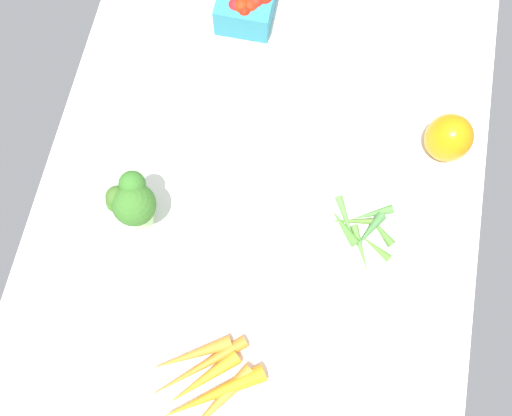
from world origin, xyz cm
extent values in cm
cube|color=white|center=(0.00, 0.00, 1.00)|extent=(104.00, 76.00, 2.00)
cube|color=teal|center=(-38.10, -9.53, 5.18)|extent=(10.23, 10.23, 6.36)
sphere|color=red|center=(-35.86, -10.82, 7.69)|extent=(3.07, 3.07, 3.07)
sphere|color=red|center=(-37.57, -8.44, 7.65)|extent=(3.05, 3.05, 3.05)
sphere|color=red|center=(-34.80, -9.04, 7.85)|extent=(2.41, 2.41, 2.41)
sphere|color=red|center=(-37.20, -7.49, 8.00)|extent=(2.81, 2.81, 2.81)
sphere|color=red|center=(-36.26, -8.39, 7.61)|extent=(3.37, 3.37, 3.37)
sphere|color=red|center=(-35.86, -9.80, 7.85)|extent=(3.35, 3.35, 3.35)
cone|color=#588A3B|center=(3.36, 18.59, 2.68)|extent=(8.31, 4.75, 1.37)
cone|color=#599042|center=(-1.07, 15.47, 2.72)|extent=(8.79, 5.30, 1.44)
cone|color=#577D30|center=(-1.31, 16.34, 2.63)|extent=(2.79, 8.49, 1.25)
cone|color=#549031|center=(2.46, 20.79, 2.70)|extent=(4.28, 5.96, 1.41)
cone|color=#43783B|center=(-0.48, 19.38, 2.94)|extent=(7.41, 5.20, 1.88)
cone|color=#528734|center=(-0.63, 21.29, 2.81)|extent=(5.42, 5.54, 1.61)
cone|color=#508F36|center=(0.16, 15.05, 2.93)|extent=(6.53, 6.27, 1.86)
cone|color=#4F883F|center=(-3.17, 19.48, 2.80)|extent=(4.61, 7.23, 1.60)
cylinder|color=#A7D089|center=(5.06, -18.58, 4.74)|extent=(3.74, 3.74, 5.48)
sphere|color=#386F26|center=(5.06, -18.58, 10.12)|extent=(7.05, 7.05, 7.05)
sphere|color=#3F6925|center=(4.52, -21.35, 10.58)|extent=(3.74, 3.74, 3.74)
sphere|color=#367227|center=(2.32, -19.24, 11.80)|extent=(4.29, 4.29, 4.29)
sphere|color=#367520|center=(5.14, -21.40, 9.76)|extent=(3.48, 3.48, 3.48)
ellipsoid|color=orange|center=(-17.94, 29.94, 6.52)|extent=(8.71, 8.71, 9.04)
cone|color=orange|center=(25.57, -5.42, 3.12)|extent=(8.58, 12.78, 2.23)
cone|color=orange|center=(27.30, -3.88, 3.01)|extent=(12.76, 14.44, 2.03)
cone|color=orange|center=(28.74, -2.60, 3.22)|extent=(10.82, 10.80, 2.45)
cone|color=orange|center=(30.74, -0.83, 3.40)|extent=(12.18, 16.10, 2.81)
cone|color=orange|center=(32.22, 0.49, 3.22)|extent=(14.30, 10.78, 2.45)
camera|label=1|loc=(28.15, 5.60, 95.02)|focal=39.83mm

